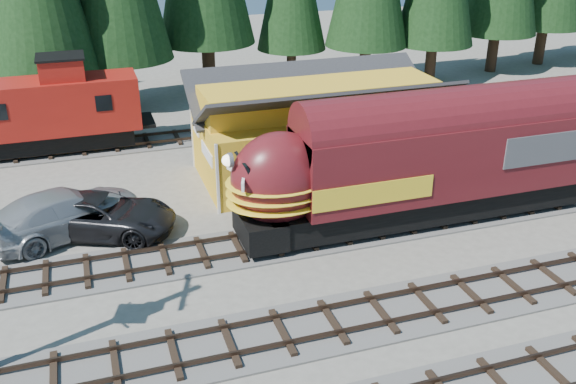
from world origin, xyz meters
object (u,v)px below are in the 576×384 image
object	(u,v)px
pickup_truck_a	(101,215)
depot	(319,120)
locomotive	(410,168)
pickup_truck_b	(65,213)
caboose	(50,110)

from	to	relation	value
pickup_truck_a	depot	bearing A→B (deg)	-50.53
depot	locomotive	world-z (taller)	depot
locomotive	pickup_truck_b	bearing A→B (deg)	165.58
pickup_truck_a	locomotive	bearing A→B (deg)	-80.90
depot	pickup_truck_a	size ratio (longest dim) A/B	2.03
caboose	pickup_truck_a	xyz separation A→B (m)	(1.89, -10.79, -1.64)
depot	pickup_truck_a	bearing A→B (deg)	-163.61
depot	pickup_truck_b	xyz separation A→B (m)	(-12.62, -2.82, -1.97)
pickup_truck_a	pickup_truck_b	size ratio (longest dim) A/B	0.92
depot	pickup_truck_b	world-z (taller)	depot
locomotive	pickup_truck_a	size ratio (longest dim) A/B	2.66
locomotive	pickup_truck_a	distance (m)	13.41
locomotive	depot	bearing A→B (deg)	104.74
depot	pickup_truck_b	distance (m)	13.08
pickup_truck_a	pickup_truck_b	xyz separation A→B (m)	(-1.44, 0.47, 0.12)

